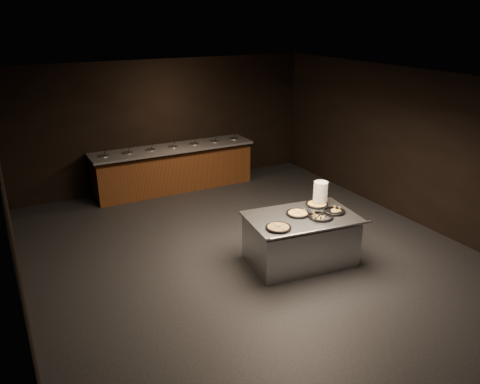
{
  "coord_description": "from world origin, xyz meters",
  "views": [
    {
      "loc": [
        -3.47,
        -6.16,
        3.84
      ],
      "look_at": [
        -0.03,
        0.3,
        1.03
      ],
      "focal_mm": 35.0,
      "sensor_mm": 36.0,
      "label": 1
    }
  ],
  "objects_px": {
    "serving_counter": "(300,240)",
    "plate_stack": "(320,193)",
    "pan_cheese_whole": "(298,213)",
    "pan_veggie_whole": "(278,227)"
  },
  "relations": [
    {
      "from": "pan_cheese_whole",
      "to": "plate_stack",
      "type": "bearing_deg",
      "value": 19.93
    },
    {
      "from": "plate_stack",
      "to": "pan_cheese_whole",
      "type": "relative_size",
      "value": 0.99
    },
    {
      "from": "plate_stack",
      "to": "pan_veggie_whole",
      "type": "xyz_separation_m",
      "value": [
        -1.16,
        -0.52,
        -0.17
      ]
    },
    {
      "from": "serving_counter",
      "to": "plate_stack",
      "type": "height_order",
      "value": "plate_stack"
    },
    {
      "from": "plate_stack",
      "to": "pan_cheese_whole",
      "type": "distance_m",
      "value": 0.66
    },
    {
      "from": "pan_veggie_whole",
      "to": "pan_cheese_whole",
      "type": "distance_m",
      "value": 0.63
    },
    {
      "from": "serving_counter",
      "to": "plate_stack",
      "type": "bearing_deg",
      "value": 34.17
    },
    {
      "from": "serving_counter",
      "to": "plate_stack",
      "type": "xyz_separation_m",
      "value": [
        0.58,
        0.3,
        0.61
      ]
    },
    {
      "from": "plate_stack",
      "to": "pan_cheese_whole",
      "type": "bearing_deg",
      "value": -160.07
    },
    {
      "from": "plate_stack",
      "to": "pan_veggie_whole",
      "type": "height_order",
      "value": "plate_stack"
    }
  ]
}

